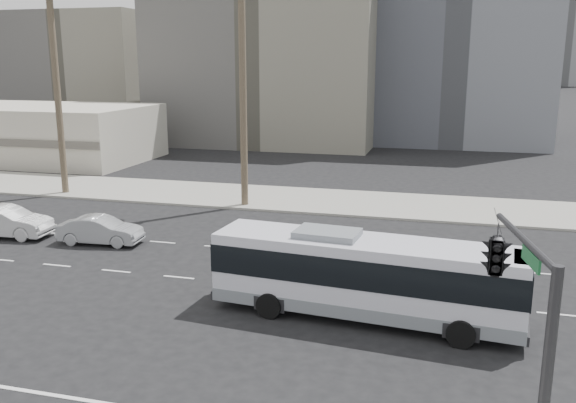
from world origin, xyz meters
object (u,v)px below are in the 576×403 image
(car_a, at_px, (100,230))
(traffic_signal, at_px, (500,266))
(car_b, at_px, (5,222))
(city_bus, at_px, (365,274))

(car_a, height_order, traffic_signal, traffic_signal)
(car_a, relative_size, traffic_signal, 0.69)
(car_a, xyz_separation_m, car_b, (-5.50, -0.16, 0.11))
(car_b, relative_size, traffic_signal, 0.79)
(car_a, distance_m, traffic_signal, 23.13)
(city_bus, xyz_separation_m, car_b, (-19.62, 5.47, -0.85))
(car_b, height_order, traffic_signal, traffic_signal)
(car_b, bearing_deg, car_a, -92.64)
(car_a, xyz_separation_m, traffic_signal, (17.84, -14.04, 4.43))
(city_bus, bearing_deg, car_b, 169.75)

